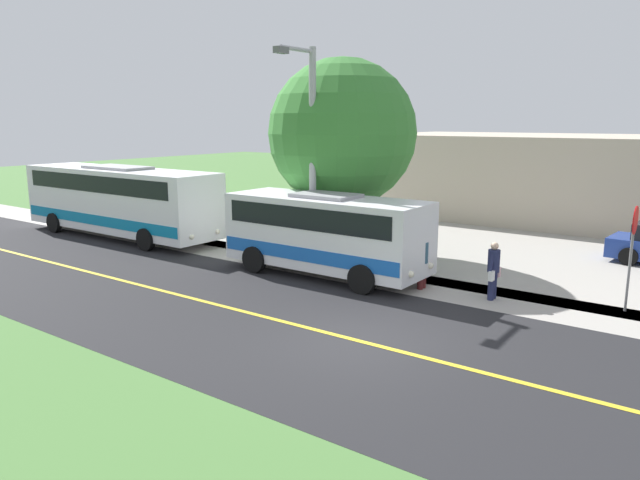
{
  "coord_description": "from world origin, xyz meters",
  "views": [
    {
      "loc": [
        11.08,
        6.94,
        5.08
      ],
      "look_at": [
        -3.5,
        -3.66,
        1.4
      ],
      "focal_mm": 33.14,
      "sensor_mm": 36.0,
      "label": 1
    }
  ],
  "objects": [
    {
      "name": "parking_lot_surface",
      "position": [
        -12.4,
        3.0,
        0.0
      ],
      "size": [
        14.0,
        36.0,
        0.01
      ],
      "primitive_type": "cube",
      "color": "#9E9991",
      "rests_on": "ground"
    },
    {
      "name": "sidewalk",
      "position": [
        -5.2,
        0.0,
        0.0
      ],
      "size": [
        2.4,
        100.0,
        0.01
      ],
      "primitive_type": "cube",
      "color": "#9E9991",
      "rests_on": "ground"
    },
    {
      "name": "tree_curbside",
      "position": [
        -7.4,
        -5.48,
        4.58
      ],
      "size": [
        5.51,
        5.51,
        7.34
      ],
      "color": "brown",
      "rests_on": "ground"
    },
    {
      "name": "stop_sign",
      "position": [
        -6.1,
        4.66,
        1.96
      ],
      "size": [
        0.76,
        0.07,
        2.88
      ],
      "color": "slate",
      "rests_on": "ground"
    },
    {
      "name": "pedestrian_waiting",
      "position": [
        -4.86,
        -0.8,
        0.9
      ],
      "size": [
        0.72,
        0.34,
        1.68
      ],
      "color": "#4C1919",
      "rests_on": "ground"
    },
    {
      "name": "road_surface",
      "position": [
        0.0,
        0.0,
        0.0
      ],
      "size": [
        8.0,
        100.0,
        0.01
      ],
      "primitive_type": "cube",
      "color": "black",
      "rests_on": "ground"
    },
    {
      "name": "road_centre_line",
      "position": [
        0.0,
        0.0,
        0.01
      ],
      "size": [
        0.16,
        100.0,
        0.0
      ],
      "primitive_type": "cube",
      "color": "gold",
      "rests_on": "ground"
    },
    {
      "name": "transit_bus_rear",
      "position": [
        -4.54,
        -15.3,
        1.71
      ],
      "size": [
        2.74,
        10.72,
        3.11
      ],
      "color": "white",
      "rests_on": "ground"
    },
    {
      "name": "ground_plane",
      "position": [
        0.0,
        0.0,
        0.0
      ],
      "size": [
        120.0,
        120.0,
        0.0
      ],
      "primitive_type": "plane",
      "color": "#477238"
    },
    {
      "name": "commercial_building",
      "position": [
        -21.4,
        -1.69,
        2.15
      ],
      "size": [
        10.0,
        17.93,
        4.3
      ],
      "primitive_type": "cube",
      "color": "#B7A893",
      "rests_on": "ground"
    },
    {
      "name": "shuttle_bus_front",
      "position": [
        -4.46,
        -4.12,
        1.5
      ],
      "size": [
        2.57,
        7.04,
        2.73
      ],
      "color": "white",
      "rests_on": "ground"
    },
    {
      "name": "street_light_pole",
      "position": [
        -4.87,
        -5.06,
        4.11
      ],
      "size": [
        1.97,
        0.24,
        7.41
      ],
      "color": "#9E9EA3",
      "rests_on": "ground"
    },
    {
      "name": "pedestrian_with_bags",
      "position": [
        -5.05,
        1.34,
        0.9
      ],
      "size": [
        0.72,
        0.34,
        1.68
      ],
      "color": "#1E2347",
      "rests_on": "ground"
    }
  ]
}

